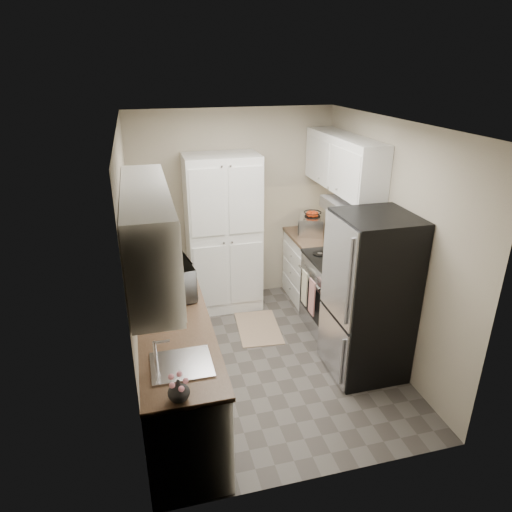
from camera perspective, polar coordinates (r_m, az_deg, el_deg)
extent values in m
plane|color=#56514C|center=(5.13, 1.31, -12.68)|extent=(3.20, 3.20, 0.00)
cube|color=beige|center=(5.97, -2.79, 6.07)|extent=(2.60, 0.04, 2.50)
cube|color=beige|center=(3.18, 9.52, -10.58)|extent=(2.60, 0.04, 2.50)
cube|color=beige|center=(4.36, -15.21, -1.38)|extent=(0.04, 3.20, 2.50)
cube|color=beige|center=(5.01, 15.91, 1.75)|extent=(0.04, 3.20, 2.50)
cube|color=white|center=(4.19, 1.62, 16.27)|extent=(2.60, 3.20, 0.04)
cube|color=white|center=(3.45, -13.26, 2.66)|extent=(0.33, 1.60, 0.70)
cube|color=white|center=(5.44, 10.81, 10.96)|extent=(0.33, 1.55, 0.58)
cube|color=#99999E|center=(5.14, 11.87, 5.88)|extent=(0.45, 0.76, 0.13)
cube|color=#B7B7BC|center=(3.52, -9.30, -13.29)|extent=(0.45, 0.40, 0.02)
cube|color=brown|center=(4.57, -14.95, -1.15)|extent=(0.02, 0.22, 0.22)
cube|color=white|center=(5.75, -4.10, 2.73)|extent=(0.90, 0.55, 2.00)
cube|color=white|center=(4.39, -9.90, -12.93)|extent=(0.60, 2.30, 0.88)
cube|color=brown|center=(4.14, -10.33, -7.77)|extent=(0.63, 2.33, 0.04)
cube|color=white|center=(6.17, 7.19, -1.59)|extent=(0.60, 0.80, 0.88)
cube|color=brown|center=(5.99, 7.41, 2.41)|extent=(0.63, 0.83, 0.04)
cube|color=#B7B7BC|center=(5.50, 10.03, -4.88)|extent=(0.64, 0.76, 0.90)
cube|color=black|center=(5.30, 10.37, -0.43)|extent=(0.66, 0.78, 0.03)
cube|color=black|center=(5.38, 13.26, 0.91)|extent=(0.06, 0.76, 0.22)
cube|color=tan|center=(5.21, 7.00, -5.13)|extent=(0.01, 0.16, 0.42)
cube|color=beige|center=(5.40, 6.08, -3.97)|extent=(0.01, 0.16, 0.42)
cube|color=#B7B7BC|center=(4.68, 14.00, -4.99)|extent=(0.70, 0.72, 1.70)
imported|color=#AAAAAE|center=(4.45, -10.91, -2.71)|extent=(0.52, 0.68, 0.34)
cylinder|color=black|center=(4.89, -11.49, -0.66)|extent=(0.07, 0.07, 0.29)
imported|color=silver|center=(3.19, -9.65, -16.22)|extent=(0.17, 0.17, 0.15)
cube|color=#398D45|center=(5.03, -10.73, 0.34)|extent=(0.10, 0.26, 0.33)
cube|color=silver|center=(6.02, 6.92, 3.92)|extent=(0.46, 0.50, 0.24)
cube|color=tan|center=(5.64, 0.30, -8.97)|extent=(0.56, 0.83, 0.01)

